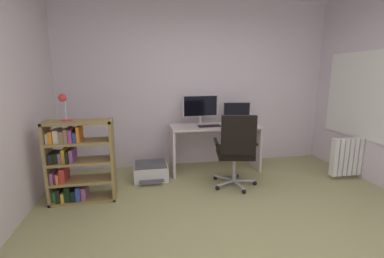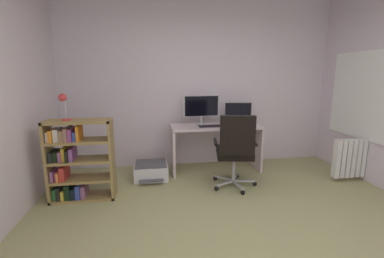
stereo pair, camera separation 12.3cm
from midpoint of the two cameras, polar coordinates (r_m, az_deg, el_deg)
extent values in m
cube|color=tan|center=(2.71, 11.33, -22.96)|extent=(4.49, 4.60, 0.02)
cube|color=silver|center=(4.49, 0.53, 9.75)|extent=(4.49, 0.10, 2.74)
cube|color=white|center=(4.50, 33.46, 5.99)|extent=(0.01, 1.53, 1.18)
cube|color=white|center=(4.49, 33.40, 5.99)|extent=(0.02, 1.61, 1.26)
cube|color=silver|center=(4.17, 4.12, 0.61)|extent=(1.40, 0.57, 0.04)
cube|color=silver|center=(4.14, -5.18, -4.79)|extent=(0.04, 0.54, 0.71)
cube|color=silver|center=(4.48, 12.54, -3.75)|extent=(0.04, 0.54, 0.71)
cylinder|color=#B2B5B7|center=(4.25, 0.95, 1.17)|extent=(0.18, 0.18, 0.01)
cylinder|color=#B2B5B7|center=(4.24, 0.96, 2.08)|extent=(0.03, 0.03, 0.12)
cube|color=#B7BABC|center=(4.20, 0.97, 5.04)|extent=(0.58, 0.08, 0.34)
cube|color=black|center=(4.18, 1.05, 5.01)|extent=(0.54, 0.04, 0.31)
cylinder|color=#B2B5B7|center=(4.41, 8.81, 1.43)|extent=(0.18, 0.18, 0.01)
cylinder|color=#B2B5B7|center=(4.41, 8.84, 2.14)|extent=(0.03, 0.03, 0.10)
cube|color=black|center=(4.38, 8.90, 4.13)|extent=(0.43, 0.08, 0.24)
cube|color=black|center=(4.36, 8.96, 4.10)|extent=(0.40, 0.05, 0.22)
cube|color=black|center=(4.03, 2.95, 0.66)|extent=(0.34, 0.14, 0.02)
cube|color=black|center=(4.10, 6.68, 0.87)|extent=(0.08, 0.11, 0.03)
cube|color=#B7BABC|center=(3.81, 10.35, -10.89)|extent=(0.30, 0.09, 0.02)
sphere|color=black|center=(3.86, 12.57, -11.36)|extent=(0.06, 0.06, 0.06)
cube|color=#B7BABC|center=(3.93, 8.48, -10.14)|extent=(0.17, 0.28, 0.02)
sphere|color=black|center=(4.08, 8.83, -9.91)|extent=(0.06, 0.06, 0.06)
cube|color=#B7BABC|center=(3.86, 6.08, -10.49)|extent=(0.23, 0.24, 0.02)
sphere|color=black|center=(3.94, 4.16, -10.57)|extent=(0.06, 0.06, 0.06)
cube|color=#B7BABC|center=(3.69, 6.36, -11.51)|extent=(0.29, 0.15, 0.02)
sphere|color=black|center=(3.62, 4.54, -12.68)|extent=(0.06, 0.06, 0.06)
cube|color=#B7BABC|center=(3.67, 9.11, -11.78)|extent=(0.07, 0.30, 0.02)
sphere|color=black|center=(3.56, 10.20, -13.25)|extent=(0.06, 0.06, 0.06)
cylinder|color=#B7BABC|center=(3.73, 8.16, -8.39)|extent=(0.04, 0.04, 0.36)
cube|color=black|center=(3.65, 8.26, -5.00)|extent=(0.56, 0.56, 0.10)
cube|color=black|center=(3.32, 9.04, -1.35)|extent=(0.44, 0.15, 0.50)
cube|color=black|center=(3.59, 4.26, -2.74)|extent=(0.11, 0.34, 0.03)
cube|color=black|center=(3.66, 12.32, -2.69)|extent=(0.11, 0.34, 0.03)
cube|color=olive|center=(3.58, -29.50, -6.47)|extent=(0.03, 0.30, 1.00)
cube|color=olive|center=(3.42, -17.76, -6.31)|extent=(0.03, 0.30, 1.00)
cube|color=olive|center=(3.37, -24.43, 1.40)|extent=(0.76, 0.30, 0.03)
cube|color=olive|center=(3.65, -23.14, -13.64)|extent=(0.76, 0.30, 0.03)
cube|color=olive|center=(3.56, -23.45, -10.12)|extent=(0.70, 0.30, 0.03)
cube|color=olive|center=(3.48, -23.77, -6.42)|extent=(0.70, 0.30, 0.03)
cube|color=olive|center=(3.42, -24.10, -2.57)|extent=(0.70, 0.30, 0.03)
cube|color=#2D8741|center=(3.71, -28.19, -12.32)|extent=(0.04, 0.22, 0.13)
cube|color=black|center=(3.69, -27.50, -12.18)|extent=(0.04, 0.26, 0.16)
cube|color=gold|center=(3.68, -26.75, -12.55)|extent=(0.04, 0.25, 0.11)
cube|color=black|center=(3.65, -25.93, -12.04)|extent=(0.06, 0.26, 0.18)
cube|color=black|center=(3.64, -24.91, -12.45)|extent=(0.06, 0.26, 0.13)
cube|color=#3548A3|center=(3.62, -24.05, -12.20)|extent=(0.05, 0.26, 0.17)
cube|color=#955A7C|center=(3.61, -23.14, -12.33)|extent=(0.05, 0.23, 0.15)
cube|color=#9B5B8D|center=(3.61, -28.62, -8.91)|extent=(0.04, 0.23, 0.13)
cube|color=#8B3D78|center=(3.61, -28.03, -9.01)|extent=(0.03, 0.22, 0.11)
cube|color=orange|center=(3.59, -27.57, -9.06)|extent=(0.03, 0.28, 0.11)
cube|color=#BA332B|center=(3.57, -26.85, -8.61)|extent=(0.06, 0.25, 0.17)
cube|color=black|center=(3.55, -28.87, -5.33)|extent=(0.05, 0.24, 0.12)
cube|color=black|center=(3.53, -28.05, -5.34)|extent=(0.06, 0.22, 0.12)
cube|color=#8F4D81|center=(3.51, -27.29, -5.30)|extent=(0.04, 0.23, 0.12)
cube|color=gold|center=(3.51, -26.65, -4.92)|extent=(0.04, 0.24, 0.16)
cube|color=black|center=(3.48, -26.02, -5.18)|extent=(0.03, 0.28, 0.14)
cube|color=#894D90|center=(3.47, -25.35, -5.01)|extent=(0.04, 0.25, 0.15)
cube|color=silver|center=(3.49, -29.46, -1.54)|extent=(0.03, 0.23, 0.12)
cube|color=orange|center=(3.48, -28.86, -1.35)|extent=(0.04, 0.26, 0.14)
cube|color=silver|center=(3.46, -27.99, -1.25)|extent=(0.06, 0.23, 0.15)
cube|color=#8F734E|center=(3.45, -27.00, -1.30)|extent=(0.05, 0.27, 0.13)
cube|color=#906754|center=(3.42, -26.22, -1.11)|extent=(0.04, 0.27, 0.16)
cube|color=#92417D|center=(3.41, -25.51, -1.16)|extent=(0.04, 0.26, 0.15)
cube|color=#3153B7|center=(3.41, -24.75, -1.43)|extent=(0.04, 0.22, 0.11)
cube|color=orange|center=(3.39, -24.17, -0.84)|extent=(0.03, 0.24, 0.18)
cylinder|color=red|center=(3.40, -26.52, 1.71)|extent=(0.11, 0.11, 0.02)
cylinder|color=silver|center=(3.38, -26.70, 3.71)|extent=(0.01, 0.01, 0.22)
sphere|color=red|center=(3.38, -27.25, 6.03)|extent=(0.09, 0.09, 0.09)
cube|color=silver|center=(4.02, -9.79, -9.10)|extent=(0.49, 0.44, 0.21)
cube|color=#4C4C51|center=(3.98, -9.85, -7.50)|extent=(0.45, 0.40, 0.02)
cube|color=#4C4C51|center=(3.79, -9.67, -11.07)|extent=(0.34, 0.10, 0.01)
cube|color=white|center=(4.34, 27.77, -5.50)|extent=(0.06, 0.10, 0.56)
cube|color=white|center=(4.39, 28.61, -5.40)|extent=(0.06, 0.10, 0.56)
cube|color=white|center=(4.44, 29.42, -5.29)|extent=(0.06, 0.10, 0.56)
cube|color=white|center=(4.50, 30.22, -5.19)|extent=(0.06, 0.10, 0.56)
cube|color=white|center=(4.55, 30.99, -5.09)|extent=(0.06, 0.10, 0.56)
cube|color=white|center=(4.60, 31.75, -4.99)|extent=(0.06, 0.10, 0.56)
cube|color=white|center=(4.66, 32.49, -4.89)|extent=(0.06, 0.10, 0.56)
cube|color=white|center=(4.71, 33.21, -4.80)|extent=(0.06, 0.10, 0.56)
cube|color=white|center=(4.77, 33.92, -4.70)|extent=(0.06, 0.10, 0.56)
cube|color=white|center=(4.83, 34.61, -4.61)|extent=(0.06, 0.10, 0.56)
camera|label=1|loc=(0.06, -91.25, -0.26)|focal=24.57mm
camera|label=2|loc=(0.06, 88.75, 0.26)|focal=24.57mm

